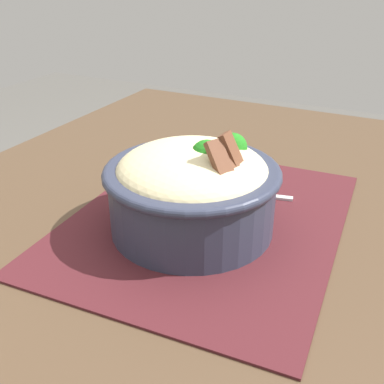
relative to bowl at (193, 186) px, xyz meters
name	(u,v)px	position (x,y,z in m)	size (l,w,h in m)	color
table	(199,256)	(0.05, 0.02, -0.14)	(1.03, 0.80, 0.72)	#4C3826
placemat	(207,220)	(0.03, -0.01, -0.06)	(0.42, 0.33, 0.00)	#47191E
bowl	(193,186)	(0.00, 0.00, 0.00)	(0.25, 0.25, 0.13)	#2D3347
fork	(240,193)	(0.11, -0.02, -0.06)	(0.04, 0.14, 0.00)	silver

